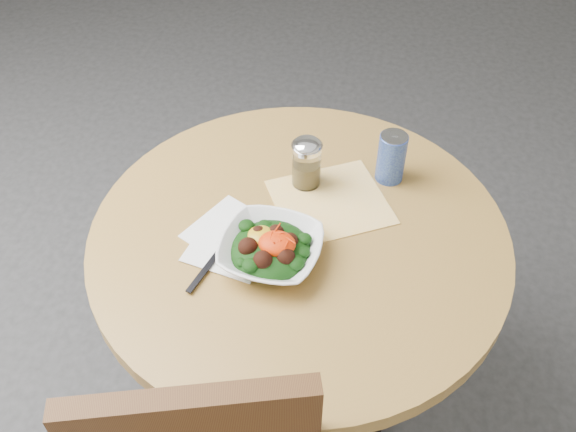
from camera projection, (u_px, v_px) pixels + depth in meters
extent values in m
plane|color=#2B2B2D|center=(296.00, 404.00, 1.91)|extent=(6.00, 6.00, 0.00)
cylinder|color=black|center=(296.00, 401.00, 1.89)|extent=(0.52, 0.52, 0.03)
cylinder|color=black|center=(297.00, 336.00, 1.65)|extent=(0.10, 0.10, 0.71)
cylinder|color=#B28140|center=(299.00, 238.00, 1.38)|extent=(0.90, 0.90, 0.04)
cube|color=#FBA30D|center=(330.00, 202.00, 1.43)|extent=(0.32, 0.31, 0.00)
cube|color=white|center=(231.00, 232.00, 1.37)|extent=(0.22, 0.22, 0.00)
cube|color=white|center=(231.00, 245.00, 1.34)|extent=(0.19, 0.19, 0.00)
imported|color=white|center=(271.00, 250.00, 1.30)|extent=(0.23, 0.23, 0.05)
ellipsoid|color=black|center=(271.00, 251.00, 1.30)|extent=(0.17, 0.17, 0.06)
ellipsoid|color=gold|center=(261.00, 235.00, 1.30)|extent=(0.05, 0.05, 0.02)
ellipsoid|color=#EC3505|center=(277.00, 243.00, 1.27)|extent=(0.08, 0.06, 0.03)
cube|color=black|center=(204.00, 272.00, 1.28)|extent=(0.04, 0.11, 0.00)
cube|color=black|center=(228.00, 242.00, 1.34)|extent=(0.04, 0.07, 0.00)
cylinder|color=silver|center=(306.00, 166.00, 1.44)|extent=(0.07, 0.07, 0.10)
cylinder|color=#A68D4D|center=(306.00, 173.00, 1.46)|extent=(0.06, 0.06, 0.06)
cylinder|color=silver|center=(307.00, 147.00, 1.40)|extent=(0.07, 0.07, 0.01)
ellipsoid|color=silver|center=(307.00, 145.00, 1.40)|extent=(0.07, 0.07, 0.03)
cylinder|color=#0D1A95|center=(391.00, 158.00, 1.45)|extent=(0.06, 0.06, 0.12)
cylinder|color=#B8B9BF|center=(395.00, 136.00, 1.41)|extent=(0.06, 0.06, 0.00)
cube|color=#B8B9BF|center=(394.00, 133.00, 1.41)|extent=(0.02, 0.02, 0.00)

